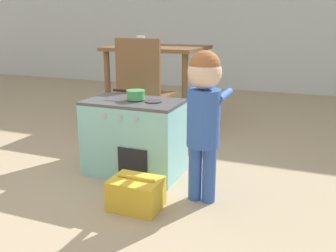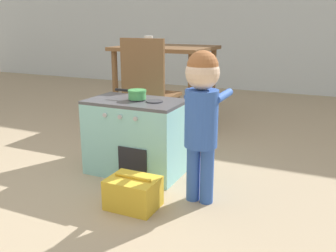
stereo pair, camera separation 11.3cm
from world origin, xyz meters
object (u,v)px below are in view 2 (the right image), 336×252
(cup_on_table, at_px, (149,41))
(child_figure, at_px, (202,107))
(dining_chair_near, at_px, (149,90))
(toy_pot, at_px, (137,94))
(play_kitchen, at_px, (136,137))
(toy_basket, at_px, (133,193))
(dining_table, at_px, (166,59))

(cup_on_table, bearing_deg, child_figure, -53.78)
(dining_chair_near, bearing_deg, toy_pot, -69.74)
(play_kitchen, relative_size, cup_on_table, 6.48)
(play_kitchen, xyz_separation_m, child_figure, (0.55, -0.23, 0.31))
(child_figure, xyz_separation_m, dining_chair_near, (-0.75, 0.82, -0.10))
(toy_pot, relative_size, cup_on_table, 2.29)
(play_kitchen, bearing_deg, cup_on_table, 113.76)
(play_kitchen, bearing_deg, dining_chair_near, 109.22)
(child_figure, xyz_separation_m, cup_on_table, (-1.12, 1.53, 0.26))
(toy_basket, height_order, dining_chair_near, dining_chair_near)
(play_kitchen, relative_size, child_figure, 0.73)
(dining_table, bearing_deg, toy_basket, -70.57)
(child_figure, bearing_deg, dining_table, 121.38)
(toy_basket, relative_size, dining_table, 0.30)
(dining_table, height_order, cup_on_table, cup_on_table)
(dining_table, bearing_deg, play_kitchen, -73.51)
(child_figure, relative_size, toy_basket, 3.11)
(child_figure, height_order, cup_on_table, cup_on_table)
(play_kitchen, relative_size, toy_pot, 2.83)
(cup_on_table, bearing_deg, play_kitchen, -66.24)
(toy_pot, bearing_deg, toy_basket, -64.09)
(toy_basket, bearing_deg, child_figure, 36.83)
(play_kitchen, height_order, cup_on_table, cup_on_table)
(toy_pot, height_order, toy_basket, toy_pot)
(toy_basket, bearing_deg, toy_pot, 115.91)
(play_kitchen, height_order, dining_table, dining_table)
(play_kitchen, distance_m, child_figure, 0.67)
(play_kitchen, distance_m, toy_pot, 0.30)
(dining_table, bearing_deg, dining_chair_near, -75.84)
(toy_pot, xyz_separation_m, dining_table, (-0.40, 1.30, 0.10))
(toy_basket, height_order, dining_table, dining_table)
(play_kitchen, distance_m, dining_chair_near, 0.66)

